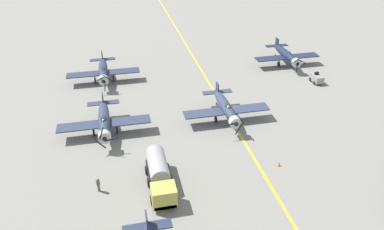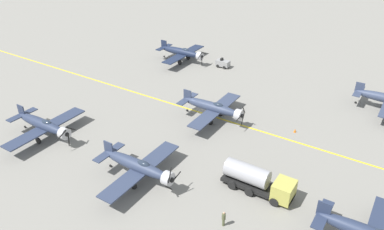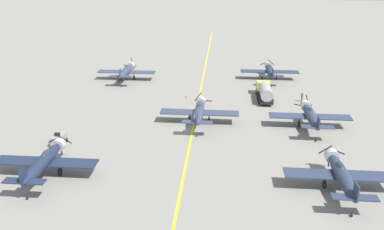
# 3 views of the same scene
# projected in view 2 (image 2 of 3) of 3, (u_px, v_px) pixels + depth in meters

# --- Properties ---
(ground_plane) EXTENTS (400.00, 400.00, 0.00)m
(ground_plane) POSITION_uv_depth(u_px,v_px,m) (202.00, 113.00, 56.71)
(ground_plane) COLOR gray
(taxiway_stripe) EXTENTS (0.30, 160.00, 0.01)m
(taxiway_stripe) POSITION_uv_depth(u_px,v_px,m) (202.00, 113.00, 56.71)
(taxiway_stripe) COLOR yellow
(taxiway_stripe) RESTS_ON ground
(airplane_near_left) EXTENTS (12.00, 9.98, 3.65)m
(airplane_near_left) POSITION_uv_depth(u_px,v_px,m) (182.00, 52.00, 74.05)
(airplane_near_left) COLOR #1D2741
(airplane_near_left) RESTS_ON ground
(airplane_mid_center) EXTENTS (12.00, 9.98, 3.65)m
(airplane_mid_center) POSITION_uv_depth(u_px,v_px,m) (213.00, 108.00, 54.04)
(airplane_mid_center) COLOR #323C55
(airplane_mid_center) RESTS_ON ground
(airplane_mid_right) EXTENTS (12.00, 9.98, 3.73)m
(airplane_mid_right) POSITION_uv_depth(u_px,v_px,m) (139.00, 166.00, 42.01)
(airplane_mid_right) COLOR #2F3952
(airplane_mid_right) RESTS_ON ground
(airplane_near_right) EXTENTS (12.00, 9.98, 3.65)m
(airplane_near_right) POSITION_uv_depth(u_px,v_px,m) (44.00, 125.00, 49.83)
(airplane_near_right) COLOR #2A344E
(airplane_near_right) RESTS_ON ground
(fuel_tanker) EXTENTS (2.68, 8.00, 2.98)m
(fuel_tanker) POSITION_uv_depth(u_px,v_px,m) (258.00, 180.00, 40.66)
(fuel_tanker) COLOR black
(fuel_tanker) RESTS_ON ground
(tow_tractor) EXTENTS (1.57, 2.60, 1.79)m
(tow_tractor) POSITION_uv_depth(u_px,v_px,m) (223.00, 63.00, 72.23)
(tow_tractor) COLOR gray
(tow_tractor) RESTS_ON ground
(ground_crew_walking) EXTENTS (0.38, 0.38, 1.76)m
(ground_crew_walking) POSITION_uv_depth(u_px,v_px,m) (224.00, 218.00, 36.52)
(ground_crew_walking) COLOR #515638
(ground_crew_walking) RESTS_ON ground
(traffic_cone) EXTENTS (0.36, 0.36, 0.55)m
(traffic_cone) POSITION_uv_depth(u_px,v_px,m) (295.00, 130.00, 51.87)
(traffic_cone) COLOR orange
(traffic_cone) RESTS_ON ground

